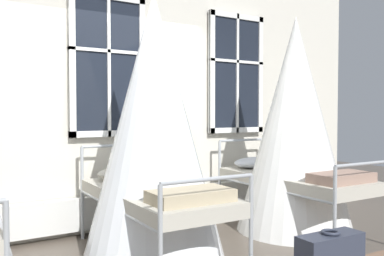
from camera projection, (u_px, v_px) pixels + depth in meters
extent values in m
cube|color=beige|center=(105.00, 86.00, 4.92)|extent=(8.06, 0.10, 3.35)
cube|color=black|center=(108.00, 65.00, 4.82)|extent=(0.91, 0.02, 1.62)
cube|color=silver|center=(109.00, 134.00, 4.85)|extent=(0.91, 0.06, 0.07)
cube|color=silver|center=(72.00, 63.00, 4.60)|extent=(0.07, 0.06, 1.62)
cube|color=silver|center=(142.00, 68.00, 5.04)|extent=(0.07, 0.06, 1.62)
cube|color=silver|center=(108.00, 65.00, 4.82)|extent=(0.04, 0.06, 1.62)
cube|color=silver|center=(108.00, 51.00, 4.82)|extent=(0.91, 0.06, 0.04)
cube|color=black|center=(237.00, 73.00, 5.81)|extent=(0.91, 0.02, 1.62)
cube|color=silver|center=(236.00, 130.00, 5.84)|extent=(0.91, 0.06, 0.07)
cube|color=silver|center=(237.00, 16.00, 5.78)|extent=(0.91, 0.06, 0.07)
cube|color=silver|center=(212.00, 72.00, 5.59)|extent=(0.07, 0.06, 1.62)
cube|color=silver|center=(260.00, 75.00, 6.03)|extent=(0.07, 0.06, 1.62)
cube|color=silver|center=(237.00, 73.00, 5.81)|extent=(0.04, 0.06, 1.62)
cube|color=silver|center=(237.00, 62.00, 5.80)|extent=(0.91, 0.06, 0.04)
cube|color=silver|center=(110.00, 210.00, 4.87)|extent=(4.30, 0.10, 0.36)
cylinder|color=#9EA3A8|center=(82.00, 193.00, 4.58)|extent=(0.04, 0.04, 1.00)
cylinder|color=#9EA3A8|center=(151.00, 186.00, 5.00)|extent=(0.04, 0.04, 1.00)
cylinder|color=#9EA3A8|center=(160.00, 245.00, 2.99)|extent=(0.04, 0.04, 0.87)
cylinder|color=#9EA3A8|center=(251.00, 229.00, 3.41)|extent=(0.04, 0.04, 0.87)
cylinder|color=#9EA3A8|center=(113.00, 208.00, 3.78)|extent=(0.07, 1.86, 0.03)
cylinder|color=#9EA3A8|center=(191.00, 198.00, 4.20)|extent=(0.07, 1.86, 0.03)
cylinder|color=#9EA3A8|center=(118.00, 145.00, 4.77)|extent=(0.82, 0.05, 0.03)
cylinder|color=#9EA3A8|center=(209.00, 179.00, 3.18)|extent=(0.82, 0.05, 0.03)
cube|color=#B7B2A3|center=(154.00, 196.00, 3.99)|extent=(0.87, 1.90, 0.13)
ellipsoid|color=#B7B2A3|center=(126.00, 173.00, 4.58)|extent=(0.64, 0.41, 0.14)
cube|color=tan|center=(191.00, 196.00, 3.41)|extent=(0.68, 0.37, 0.10)
cone|color=white|center=(154.00, 126.00, 3.97)|extent=(1.34, 1.34, 2.49)
cylinder|color=#9EA3A8|center=(220.00, 179.00, 5.53)|extent=(0.04, 0.04, 1.00)
cylinder|color=#9EA3A8|center=(267.00, 174.00, 5.95)|extent=(0.04, 0.04, 1.00)
cylinder|color=#9EA3A8|center=(335.00, 213.00, 3.94)|extent=(0.04, 0.04, 0.87)
cylinder|color=#9EA3A8|center=(268.00, 188.00, 4.73)|extent=(0.06, 1.86, 0.03)
cylinder|color=#9EA3A8|center=(319.00, 182.00, 5.16)|extent=(0.06, 1.86, 0.03)
cylinder|color=#9EA3A8|center=(244.00, 140.00, 5.72)|extent=(0.82, 0.04, 0.03)
cylinder|color=#9EA3A8|center=(364.00, 164.00, 4.14)|extent=(0.82, 0.04, 0.03)
cube|color=#B7B2A3|center=(294.00, 180.00, 4.94)|extent=(0.87, 1.90, 0.13)
ellipsoid|color=silver|center=(256.00, 162.00, 5.53)|extent=(0.63, 0.41, 0.14)
cube|color=gray|center=(342.00, 178.00, 4.37)|extent=(0.68, 0.37, 0.10)
cone|color=white|center=(295.00, 124.00, 4.92)|extent=(1.34, 1.34, 2.48)
torus|color=#2D3342|center=(330.00, 232.00, 3.24)|extent=(0.15, 0.15, 0.02)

